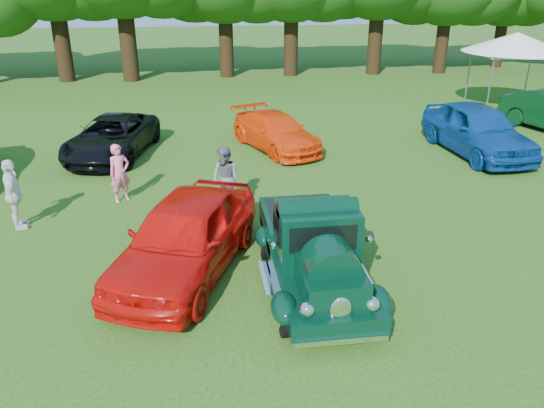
{
  "coord_description": "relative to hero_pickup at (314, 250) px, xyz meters",
  "views": [
    {
      "loc": [
        -1.56,
        -9.25,
        5.71
      ],
      "look_at": [
        -0.11,
        1.32,
        1.1
      ],
      "focal_mm": 35.0,
      "sensor_mm": 36.0,
      "label": 1
    }
  ],
  "objects": [
    {
      "name": "canopy_tent",
      "position": [
        11.91,
        13.59,
        2.22
      ],
      "size": [
        5.22,
        5.22,
        3.44
      ],
      "rotation": [
        0.0,
        0.0,
        -0.15
      ],
      "color": "white",
      "rests_on": "ground"
    },
    {
      "name": "back_car_orange",
      "position": [
        0.56,
        9.11,
        -0.15
      ],
      "size": [
        3.23,
        4.63,
        1.25
      ],
      "primitive_type": "imported",
      "rotation": [
        0.0,
        0.0,
        0.38
      ],
      "color": "#F03908",
      "rests_on": "ground"
    },
    {
      "name": "back_car_black",
      "position": [
        -5.09,
        9.09,
        -0.11
      ],
      "size": [
        3.18,
        5.13,
        1.32
      ],
      "primitive_type": "imported",
      "rotation": [
        0.0,
        0.0,
        -0.22
      ],
      "color": "black",
      "rests_on": "ground"
    },
    {
      "name": "ground",
      "position": [
        -0.49,
        0.3,
        -0.77
      ],
      "size": [
        120.0,
        120.0,
        0.0
      ],
      "primitive_type": "plane",
      "color": "#254610",
      "rests_on": "ground"
    },
    {
      "name": "hero_pickup",
      "position": [
        0.0,
        0.0,
        0.0
      ],
      "size": [
        2.11,
        4.53,
        1.77
      ],
      "color": "black",
      "rests_on": "ground"
    },
    {
      "name": "red_convertible",
      "position": [
        -2.49,
        0.88,
        0.05
      ],
      "size": [
        3.61,
        5.16,
        1.63
      ],
      "primitive_type": "imported",
      "rotation": [
        0.0,
        0.0,
        -0.39
      ],
      "color": "red",
      "rests_on": "ground"
    },
    {
      "name": "spectator_grey",
      "position": [
        -1.5,
        4.03,
        0.07
      ],
      "size": [
        1.03,
        1.03,
        1.69
      ],
      "primitive_type": "imported",
      "rotation": [
        0.0,
        0.0,
        -0.82
      ],
      "color": "slate",
      "rests_on": "ground"
    },
    {
      "name": "spectator_white",
      "position": [
        -6.6,
        3.53,
        0.11
      ],
      "size": [
        0.64,
        1.1,
        1.76
      ],
      "primitive_type": "imported",
      "rotation": [
        0.0,
        0.0,
        1.78
      ],
      "color": "silver",
      "rests_on": "ground"
    },
    {
      "name": "back_car_blue",
      "position": [
        7.36,
        7.64,
        0.09
      ],
      "size": [
        2.37,
        5.18,
        1.72
      ],
      "primitive_type": "imported",
      "rotation": [
        0.0,
        0.0,
        0.07
      ],
      "color": "navy",
      "rests_on": "ground"
    },
    {
      "name": "spectator_pink",
      "position": [
        -4.3,
        4.95,
        0.04
      ],
      "size": [
        0.7,
        0.64,
        1.61
      ],
      "primitive_type": "imported",
      "rotation": [
        0.0,
        0.0,
        0.56
      ],
      "color": "#F66586",
      "rests_on": "ground"
    }
  ]
}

